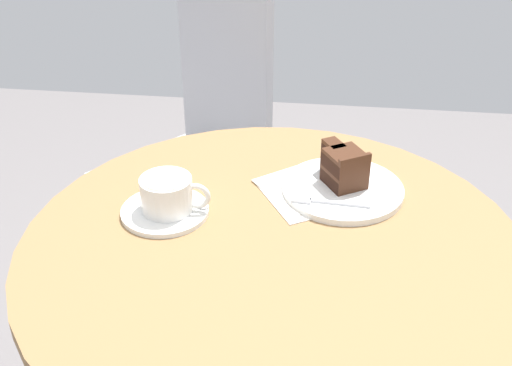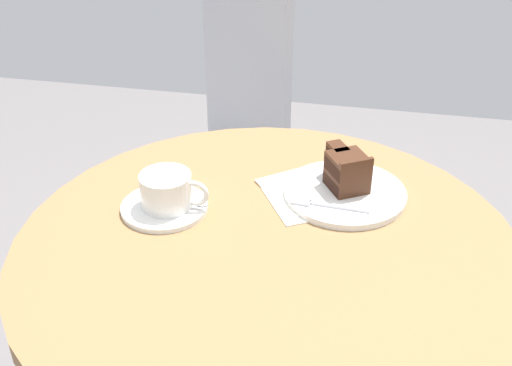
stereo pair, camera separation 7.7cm
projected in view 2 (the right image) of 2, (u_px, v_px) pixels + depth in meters
The scene contains 9 objects.
cafe_table at pixel (266, 298), 1.09m from camera, with size 0.82×0.82×0.75m.
saucer at pixel (165, 207), 1.11m from camera, with size 0.15×0.15×0.01m.
coffee_cup at pixel (167, 190), 1.09m from camera, with size 0.12×0.09×0.06m.
teaspoon at pixel (191, 198), 1.12m from camera, with size 0.09×0.05×0.00m.
cake_plate at pixel (345, 193), 1.14m from camera, with size 0.22×0.22×0.01m.
cake_slice at pixel (346, 170), 1.14m from camera, with size 0.09×0.11×0.07m.
fork at pixel (320, 204), 1.10m from camera, with size 0.14×0.02×0.00m.
napkin at pixel (309, 192), 1.15m from camera, with size 0.21×0.22×0.00m.
cafe_chair at pixel (223, 132), 1.80m from camera, with size 0.54×0.54×0.95m.
Camera 2 is at (0.15, -0.82, 1.37)m, focal length 45.00 mm.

